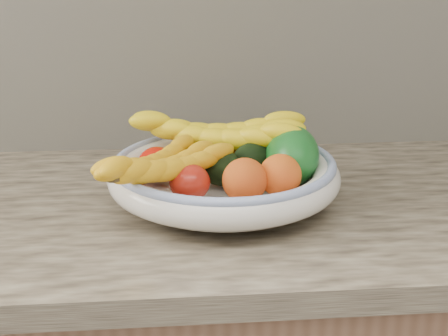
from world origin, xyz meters
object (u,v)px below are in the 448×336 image
green_mango (292,155)px  banana_bunch_front (160,170)px  fruit_bowl (224,174)px  banana_bunch_back (216,138)px

green_mango → banana_bunch_front: size_ratio=0.50×
fruit_bowl → banana_bunch_back: 0.09m
banana_bunch_back → banana_bunch_front: (-0.10, -0.15, -0.01)m
fruit_bowl → banana_bunch_front: 0.13m
banana_bunch_back → banana_bunch_front: banana_bunch_back is taller
green_mango → banana_bunch_front: green_mango is taller
fruit_bowl → green_mango: 0.12m
green_mango → banana_bunch_back: (-0.12, 0.07, 0.01)m
green_mango → fruit_bowl: bearing=-174.1°
fruit_bowl → green_mango: (0.12, 0.01, 0.03)m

